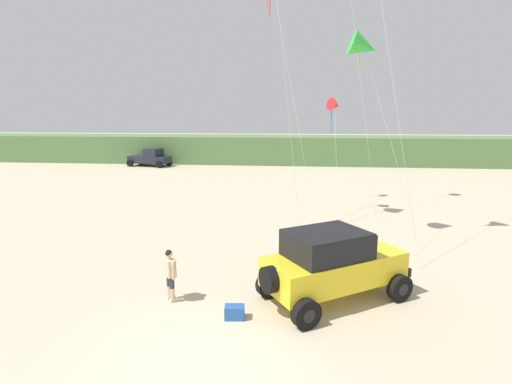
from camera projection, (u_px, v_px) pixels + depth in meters
The scene contains 8 objects.
ground_plane at pixel (199, 361), 9.16m from camera, with size 220.00×220.00×0.00m, color #C1B293.
dune_ridge at pixel (322, 150), 46.35m from camera, with size 90.00×7.14×3.17m, color #567A47.
jeep at pixel (333, 263), 11.99m from camera, with size 4.95×4.35×2.26m.
person_watching at pixel (170, 272), 11.95m from camera, with size 0.47×0.49×1.67m.
cooler_box at pixel (235, 312), 11.03m from camera, with size 0.56×0.36×0.38m, color #23519E.
distant_pickup at pixel (150, 158), 43.48m from camera, with size 4.90×3.26×1.98m.
kite_purple_stunt at pixel (364, 47), 16.70m from camera, with size 3.40×2.27×9.40m.
kite_red_delta at pixel (335, 106), 22.22m from camera, with size 1.01×4.20×6.67m.
Camera 1 is at (2.21, -8.01, 5.71)m, focal length 27.24 mm.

